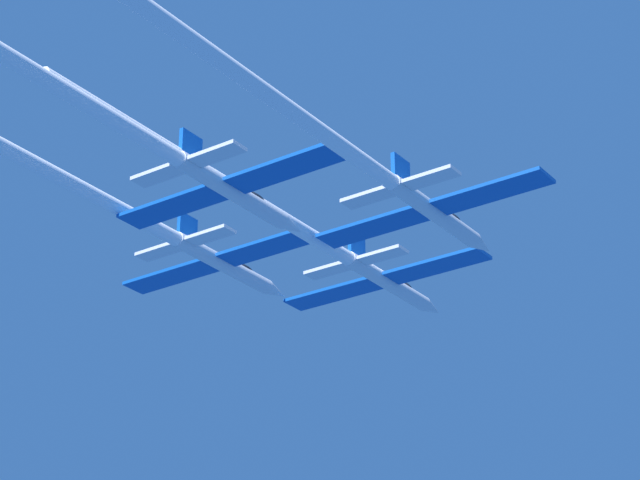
# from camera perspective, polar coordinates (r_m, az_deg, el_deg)

# --- Properties ---
(jet_lead) EXTENTS (19.83, 49.91, 3.28)m
(jet_lead) POSITION_cam_1_polar(r_m,az_deg,el_deg) (106.44, -0.59, 0.31)
(jet_lead) COLOR silver
(jet_left_wing) EXTENTS (19.83, 55.93, 3.28)m
(jet_left_wing) POSITION_cam_1_polar(r_m,az_deg,el_deg) (103.28, -9.33, 1.72)
(jet_left_wing) COLOR silver
(jet_right_wing) EXTENTS (19.83, 54.62, 3.28)m
(jet_right_wing) POSITION_cam_1_polar(r_m,az_deg,el_deg) (91.68, 0.41, 4.42)
(jet_right_wing) COLOR silver
(jet_slot) EXTENTS (19.83, 51.32, 3.28)m
(jet_slot) POSITION_cam_1_polar(r_m,az_deg,el_deg) (90.64, -8.87, 5.13)
(jet_slot) COLOR silver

